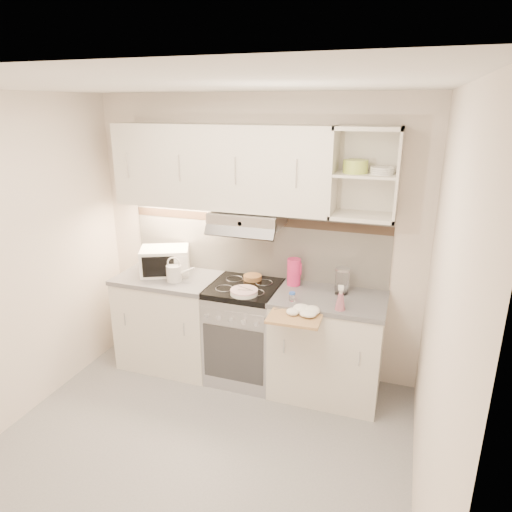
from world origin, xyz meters
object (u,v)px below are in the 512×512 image
Objects in this scene: plate_stack at (244,292)px; spray_bottle at (340,299)px; cutting_board at (296,316)px; microwave at (165,261)px; glass_jar at (342,281)px; watering_can at (175,272)px; pink_pitcher at (294,272)px; electric_range at (245,332)px.

spray_bottle reaches higher than plate_stack.
plate_stack is 0.58× the size of cutting_board.
glass_jar is at bearing -23.29° from microwave.
watering_can is 1.24× the size of spray_bottle.
spray_bottle is (0.47, -0.38, -0.04)m from pink_pitcher.
plate_stack is at bearing -17.83° from watering_can.
plate_stack is at bearing -39.88° from microwave.
cutting_board is (0.49, -0.20, -0.05)m from plate_stack.
pink_pitcher is (0.40, 0.16, 0.57)m from electric_range.
pink_pitcher reaches higher than plate_stack.
pink_pitcher is (1.02, 0.26, 0.04)m from watering_can.
glass_jar is (1.45, 0.20, 0.03)m from watering_can.
microwave reaches higher than cutting_board.
plate_stack is 0.53m from cutting_board.
microwave is 0.24m from watering_can.
pink_pitcher is 1.05× the size of glass_jar.
spray_bottle is (1.49, -0.12, 0.00)m from watering_can.
watering_can reaches higher than plate_stack.
microwave reaches higher than spray_bottle.
pink_pitcher is at bearing 171.61° from glass_jar.
watering_can is 1.17× the size of glass_jar.
watering_can reaches higher than electric_range.
cutting_board is (1.18, -0.28, -0.11)m from watering_can.
watering_can is (0.18, -0.15, -0.04)m from microwave.
glass_jar is 0.57× the size of cutting_board.
glass_jar is (1.63, 0.05, -0.01)m from microwave.
microwave reaches higher than pink_pitcher.
electric_range is 3.97× the size of glass_jar.
microwave is 1.32× the size of cutting_board.
spray_bottle is (0.80, -0.04, 0.06)m from plate_stack.
spray_bottle reaches higher than electric_range.
electric_range is at bearing -28.62° from microwave.
microwave is 2.22× the size of pink_pitcher.
spray_bottle reaches higher than cutting_board.
watering_can is 1.12× the size of pink_pitcher.
microwave is 1.69m from spray_bottle.
watering_can is at bearing -63.85° from microwave.
cutting_board is (-0.27, -0.48, -0.14)m from glass_jar.
cutting_board is at bearing -119.40° from glass_jar.
microwave is 1.99× the size of watering_can.
pink_pitcher reaches higher than glass_jar.
glass_jar reaches higher than electric_range.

